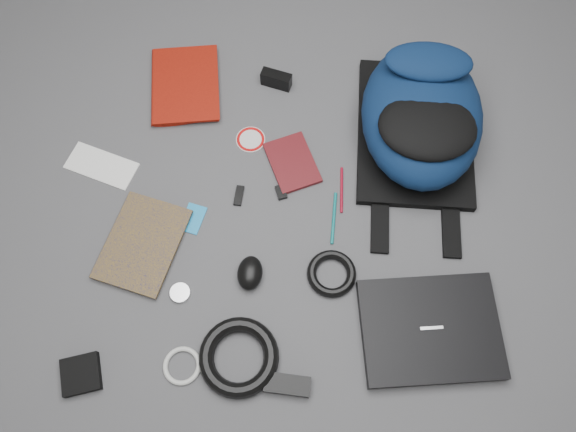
# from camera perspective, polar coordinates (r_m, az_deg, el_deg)

# --- Properties ---
(ground) EXTENTS (4.00, 4.00, 0.00)m
(ground) POSITION_cam_1_polar(r_m,az_deg,el_deg) (1.59, 0.00, -0.28)
(ground) COLOR #4F4F51
(ground) RESTS_ON ground
(backpack) EXTENTS (0.37, 0.53, 0.22)m
(backpack) POSITION_cam_1_polar(r_m,az_deg,el_deg) (1.66, 13.42, 10.01)
(backpack) COLOR #081734
(backpack) RESTS_ON ground
(laptop) EXTENTS (0.39, 0.32, 0.04)m
(laptop) POSITION_cam_1_polar(r_m,az_deg,el_deg) (1.52, 14.23, -11.10)
(laptop) COLOR black
(laptop) RESTS_ON ground
(textbook_red) EXTENTS (0.25, 0.31, 0.03)m
(textbook_red) POSITION_cam_1_polar(r_m,az_deg,el_deg) (1.83, -13.69, 12.56)
(textbook_red) COLOR maroon
(textbook_red) RESTS_ON ground
(comic_book) EXTENTS (0.25, 0.31, 0.02)m
(comic_book) POSITION_cam_1_polar(r_m,az_deg,el_deg) (1.64, -17.59, -1.74)
(comic_book) COLOR #A9810C
(comic_book) RESTS_ON ground
(envelope) EXTENTS (0.22, 0.15, 0.00)m
(envelope) POSITION_cam_1_polar(r_m,az_deg,el_deg) (1.74, -18.42, 4.87)
(envelope) COLOR white
(envelope) RESTS_ON ground
(dvd_case) EXTENTS (0.18, 0.21, 0.01)m
(dvd_case) POSITION_cam_1_polar(r_m,az_deg,el_deg) (1.65, 0.44, 5.43)
(dvd_case) COLOR #460D10
(dvd_case) RESTS_ON ground
(compact_camera) EXTENTS (0.10, 0.06, 0.05)m
(compact_camera) POSITION_cam_1_polar(r_m,az_deg,el_deg) (1.79, -1.20, 13.70)
(compact_camera) COLOR black
(compact_camera) RESTS_ON ground
(sticker_disc) EXTENTS (0.11, 0.11, 0.00)m
(sticker_disc) POSITION_cam_1_polar(r_m,az_deg,el_deg) (1.70, -3.82, 7.76)
(sticker_disc) COLOR silver
(sticker_disc) RESTS_ON ground
(pen_teal) EXTENTS (0.01, 0.16, 0.01)m
(pen_teal) POSITION_cam_1_polar(r_m,az_deg,el_deg) (1.59, 4.67, -0.20)
(pen_teal) COLOR #0C6C6D
(pen_teal) RESTS_ON ground
(pen_red) EXTENTS (0.01, 0.14, 0.01)m
(pen_red) POSITION_cam_1_polar(r_m,az_deg,el_deg) (1.63, 5.47, 2.67)
(pen_red) COLOR maroon
(pen_red) RESTS_ON ground
(id_badge) EXTENTS (0.07, 0.10, 0.00)m
(id_badge) POSITION_cam_1_polar(r_m,az_deg,el_deg) (1.61, -9.64, -0.27)
(id_badge) COLOR #1B88CB
(id_badge) RESTS_ON ground
(usb_black) EXTENTS (0.03, 0.06, 0.01)m
(usb_black) POSITION_cam_1_polar(r_m,az_deg,el_deg) (1.62, -5.01, 2.08)
(usb_black) COLOR black
(usb_black) RESTS_ON ground
(key_fob) EXTENTS (0.04, 0.05, 0.01)m
(key_fob) POSITION_cam_1_polar(r_m,az_deg,el_deg) (1.61, -0.71, 2.43)
(key_fob) COLOR black
(key_fob) RESTS_ON ground
(mouse) EXTENTS (0.07, 0.10, 0.05)m
(mouse) POSITION_cam_1_polar(r_m,az_deg,el_deg) (1.51, -3.89, -5.79)
(mouse) COLOR black
(mouse) RESTS_ON ground
(headphone_left) EXTENTS (0.07, 0.07, 0.01)m
(headphone_left) POSITION_cam_1_polar(r_m,az_deg,el_deg) (1.54, -10.90, -7.68)
(headphone_left) COLOR silver
(headphone_left) RESTS_ON ground
(headphone_right) EXTENTS (0.07, 0.07, 0.01)m
(headphone_right) POSITION_cam_1_polar(r_m,az_deg,el_deg) (1.53, -3.71, -5.82)
(headphone_right) COLOR #A9A9AB
(headphone_right) RESTS_ON ground
(cable_coil) EXTENTS (0.14, 0.14, 0.03)m
(cable_coil) POSITION_cam_1_polar(r_m,az_deg,el_deg) (1.52, 4.45, -5.85)
(cable_coil) COLOR black
(cable_coil) RESTS_ON ground
(power_brick) EXTENTS (0.12, 0.05, 0.03)m
(power_brick) POSITION_cam_1_polar(r_m,az_deg,el_deg) (1.46, -0.08, -16.75)
(power_brick) COLOR black
(power_brick) RESTS_ON ground
(power_cord_coil) EXTENTS (0.21, 0.21, 0.04)m
(power_cord_coil) POSITION_cam_1_polar(r_m,az_deg,el_deg) (1.47, -5.02, -14.07)
(power_cord_coil) COLOR black
(power_cord_coil) RESTS_ON ground
(pouch) EXTENTS (0.12, 0.12, 0.02)m
(pouch) POSITION_cam_1_polar(r_m,az_deg,el_deg) (1.56, -20.28, -14.86)
(pouch) COLOR black
(pouch) RESTS_ON ground
(white_cable_coil) EXTENTS (0.12, 0.12, 0.01)m
(white_cable_coil) POSITION_cam_1_polar(r_m,az_deg,el_deg) (1.50, -10.71, -14.72)
(white_cable_coil) COLOR silver
(white_cable_coil) RESTS_ON ground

